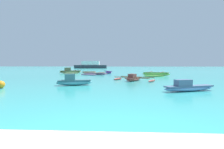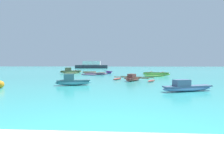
# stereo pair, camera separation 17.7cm
# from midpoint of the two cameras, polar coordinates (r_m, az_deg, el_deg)

# --- Properties ---
(moored_boat_0) EXTENTS (2.40, 0.90, 0.39)m
(moored_boat_0) POSITION_cam_midpoint_polar(r_m,az_deg,el_deg) (29.25, -7.19, 0.72)
(moored_boat_0) COLOR beige
(moored_boat_0) RESTS_ON ground_plane
(moored_boat_1) EXTENTS (4.03, 4.14, 0.37)m
(moored_boat_1) POSITION_cam_midpoint_polar(r_m,az_deg,el_deg) (26.03, -5.42, 0.30)
(moored_boat_1) COLOR #B57DA2
(moored_boat_1) RESTS_ON ground_plane
(moored_boat_2) EXTENTS (4.01, 3.26, 0.67)m
(moored_boat_2) POSITION_cam_midpoint_polar(r_m,az_deg,el_deg) (16.41, 7.20, -1.31)
(moored_boat_2) COLOR #B55148
(moored_boat_2) RESTS_ON ground_plane
(moored_boat_3) EXTENTS (3.80, 4.61, 0.54)m
(moored_boat_3) POSITION_cam_midpoint_polar(r_m,az_deg,el_deg) (24.11, 14.37, 0.15)
(moored_boat_3) COLOR #95D859
(moored_boat_3) RESTS_ON ground_plane
(moored_boat_4) EXTENTS (2.66, 1.34, 0.84)m
(moored_boat_4) POSITION_cam_midpoint_polar(r_m,az_deg,el_deg) (13.19, -12.35, -2.18)
(moored_boat_4) COLOR #59A7B7
(moored_boat_4) RESTS_ON ground_plane
(moored_boat_5) EXTENTS (3.26, 1.59, 0.68)m
(moored_boat_5) POSITION_cam_midpoint_polar(r_m,az_deg,el_deg) (10.94, 23.57, -3.80)
(moored_boat_5) COLOR #789DD8
(moored_boat_5) RESTS_ON ground_plane
(moored_boat_6) EXTENTS (1.54, 2.59, 0.40)m
(moored_boat_6) POSITION_cam_midpoint_polar(r_m,az_deg,el_deg) (30.11, -0.91, 0.82)
(moored_boat_6) COLOR purple
(moored_boat_6) RESTS_ON ground_plane
(moored_boat_7) EXTENTS (3.78, 4.47, 0.99)m
(moored_boat_7) POSITION_cam_midpoint_polar(r_m,az_deg,el_deg) (31.05, -13.25, 1.00)
(moored_boat_7) COLOR #93935C
(moored_boat_7) RESTS_ON ground_plane
(mooring_buoy_2) EXTENTS (0.49, 0.49, 0.49)m
(mooring_buoy_2) POSITION_cam_midpoint_polar(r_m,az_deg,el_deg) (13.44, -32.41, -2.74)
(mooring_buoy_2) COLOR orange
(mooring_buoy_2) RESTS_ON ground_plane
(distant_ferry) EXTENTS (12.53, 2.76, 2.76)m
(distant_ferry) POSITION_cam_midpoint_polar(r_m,az_deg,el_deg) (69.02, -6.62, 2.97)
(distant_ferry) COLOR #2D333D
(distant_ferry) RESTS_ON ground_plane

